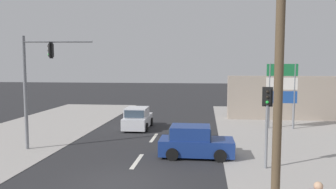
# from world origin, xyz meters

# --- Properties ---
(ground_plane) EXTENTS (140.00, 140.00, 0.00)m
(ground_plane) POSITION_xyz_m (0.00, 0.00, 0.00)
(ground_plane) COLOR #28282B
(lane_dash_mid) EXTENTS (0.20, 2.40, 0.01)m
(lane_dash_mid) POSITION_xyz_m (0.00, 3.00, 0.00)
(lane_dash_mid) COLOR silver
(lane_dash_mid) RESTS_ON ground
(lane_dash_far) EXTENTS (0.20, 2.40, 0.01)m
(lane_dash_far) POSITION_xyz_m (0.00, 8.00, 0.00)
(lane_dash_far) COLOR silver
(lane_dash_far) RESTS_ON ground
(utility_pole_foreground_right) EXTENTS (3.78, 0.38, 10.28)m
(utility_pole_foreground_right) POSITION_xyz_m (5.11, -1.96, 5.51)
(utility_pole_foreground_right) COLOR brown
(utility_pole_foreground_right) RESTS_ON ground
(traffic_signal_mast) EXTENTS (3.68, 0.49, 6.00)m
(traffic_signal_mast) POSITION_xyz_m (-5.75, 4.54, 3.83)
(traffic_signal_mast) COLOR slate
(traffic_signal_mast) RESTS_ON ground
(pedestal_signal_right_kerb) EXTENTS (0.44, 0.31, 3.56)m
(pedestal_signal_right_kerb) POSITION_xyz_m (5.77, 2.55, 2.42)
(pedestal_signal_right_kerb) COLOR slate
(pedestal_signal_right_kerb) RESTS_ON ground
(shopping_plaza_sign) EXTENTS (2.10, 0.16, 4.60)m
(shopping_plaza_sign) POSITION_xyz_m (8.45, 11.90, 2.98)
(shopping_plaza_sign) COLOR slate
(shopping_plaza_sign) RESTS_ON ground
(shopfront_wall_far) EXTENTS (12.00, 1.00, 3.60)m
(shopfront_wall_far) POSITION_xyz_m (11.00, 16.00, 1.80)
(shopfront_wall_far) COLOR #A39384
(shopfront_wall_far) RESTS_ON ground
(hatchback_crossing_left) EXTENTS (3.64, 1.79, 1.53)m
(hatchback_crossing_left) POSITION_xyz_m (2.65, 4.10, 0.70)
(hatchback_crossing_left) COLOR navy
(hatchback_crossing_left) RESTS_ON ground
(hatchback_kerbside_parked) EXTENTS (1.83, 3.66, 1.53)m
(hatchback_kerbside_parked) POSITION_xyz_m (-1.62, 10.81, 0.70)
(hatchback_kerbside_parked) COLOR silver
(hatchback_kerbside_parked) RESTS_ON ground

